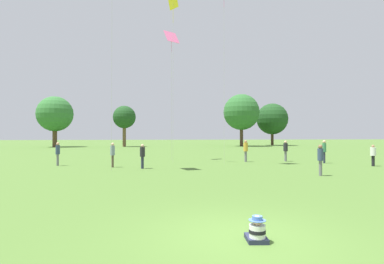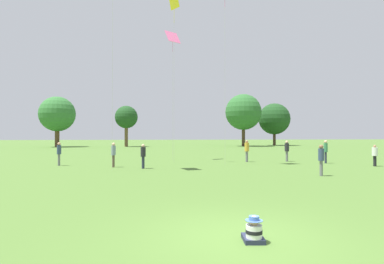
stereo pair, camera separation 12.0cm
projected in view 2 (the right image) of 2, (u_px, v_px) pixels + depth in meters
ground_plane at (236, 237)px, 6.48m from camera, size 300.00×300.00×0.00m
seated_toddler at (254, 231)px, 6.17m from camera, size 0.47×0.56×0.55m
person_standing_0 at (59, 151)px, 21.80m from camera, size 0.38×0.38×1.71m
person_standing_1 at (375, 154)px, 21.37m from camera, size 0.41×0.41×1.54m
person_standing_2 at (143, 154)px, 19.91m from camera, size 0.41×0.41×1.63m
person_standing_3 at (326, 149)px, 23.68m from camera, size 0.41×0.41×1.83m
person_standing_4 at (247, 149)px, 24.95m from camera, size 0.51×0.51×1.81m
person_standing_5 at (287, 149)px, 25.38m from camera, size 0.51×0.51×1.77m
person_standing_6 at (113, 152)px, 20.75m from camera, size 0.35×0.35×1.70m
person_standing_7 at (321, 157)px, 16.27m from camera, size 0.39×0.39×1.70m
kite_0 at (174, 8)px, 24.33m from camera, size 0.84×0.99×13.57m
kite_2 at (173, 39)px, 26.99m from camera, size 1.49×1.29×11.67m
distant_tree_0 at (274, 119)px, 66.37m from camera, size 6.91×6.91×9.35m
distant_tree_1 at (243, 112)px, 61.36m from camera, size 7.37×7.37×10.71m
distant_tree_2 at (57, 114)px, 57.67m from camera, size 6.74×6.74×9.74m
distant_tree_3 at (126, 117)px, 59.08m from camera, size 4.46×4.46×8.09m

